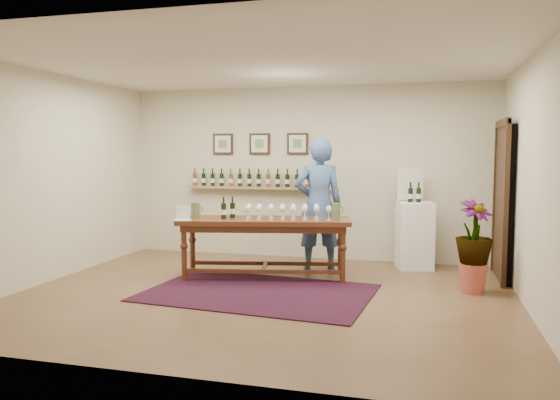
% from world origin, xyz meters
% --- Properties ---
extents(ground, '(6.00, 6.00, 0.00)m').
position_xyz_m(ground, '(0.00, 0.00, 0.00)').
color(ground, brown).
rests_on(ground, ground).
extents(room_shell, '(6.00, 6.00, 6.00)m').
position_xyz_m(room_shell, '(2.11, 1.86, 1.12)').
color(room_shell, beige).
rests_on(room_shell, ground).
extents(rug, '(2.89, 2.06, 0.01)m').
position_xyz_m(rug, '(-0.08, 0.08, 0.01)').
color(rug, '#460C12').
rests_on(rug, ground).
extents(tasting_table, '(2.45, 1.22, 0.83)m').
position_xyz_m(tasting_table, '(-0.25, 0.90, 0.71)').
color(tasting_table, '#4C2B13').
rests_on(tasting_table, ground).
extents(table_glasses, '(1.49, 0.67, 0.20)m').
position_xyz_m(table_glasses, '(-0.01, 0.95, 0.93)').
color(table_glasses, white).
rests_on(table_glasses, tasting_table).
extents(table_bottles, '(0.32, 0.24, 0.30)m').
position_xyz_m(table_bottles, '(-0.75, 0.81, 0.98)').
color(table_bottles, black).
rests_on(table_bottles, tasting_table).
extents(pitcher_left, '(0.18, 0.18, 0.22)m').
position_xyz_m(pitcher_left, '(-1.19, 0.70, 0.94)').
color(pitcher_left, '#58653F').
rests_on(pitcher_left, tasting_table).
extents(pitcher_right, '(0.15, 0.15, 0.21)m').
position_xyz_m(pitcher_right, '(0.70, 1.20, 0.93)').
color(pitcher_right, '#58653F').
rests_on(pitcher_right, tasting_table).
extents(menu_card, '(0.26, 0.22, 0.20)m').
position_xyz_m(menu_card, '(-1.26, 0.45, 0.93)').
color(menu_card, silver).
rests_on(menu_card, tasting_table).
extents(display_pedestal, '(0.60, 0.60, 1.00)m').
position_xyz_m(display_pedestal, '(1.74, 2.09, 0.50)').
color(display_pedestal, white).
rests_on(display_pedestal, ground).
extents(pedestal_bottles, '(0.34, 0.16, 0.33)m').
position_xyz_m(pedestal_bottles, '(1.73, 2.06, 1.17)').
color(pedestal_bottles, black).
rests_on(pedestal_bottles, display_pedestal).
extents(info_sign, '(0.38, 0.11, 0.53)m').
position_xyz_m(info_sign, '(1.66, 2.22, 1.27)').
color(info_sign, silver).
rests_on(info_sign, display_pedestal).
extents(potted_plant, '(0.74, 0.74, 1.00)m').
position_xyz_m(potted_plant, '(2.48, 0.79, 0.58)').
color(potted_plant, '#B64B3C').
rests_on(potted_plant, ground).
extents(person, '(0.82, 0.66, 1.94)m').
position_xyz_m(person, '(0.37, 1.63, 0.97)').
color(person, '#3C5B8E').
rests_on(person, ground).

